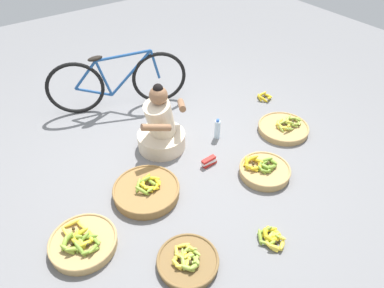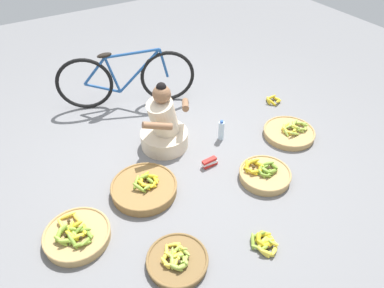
{
  "view_description": "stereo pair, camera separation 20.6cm",
  "coord_description": "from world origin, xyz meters",
  "px_view_note": "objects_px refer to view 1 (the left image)",
  "views": [
    {
      "loc": [
        -1.53,
        -2.34,
        2.54
      ],
      "look_at": [
        0.0,
        -0.2,
        0.35
      ],
      "focal_mm": 33.09,
      "sensor_mm": 36.0,
      "label": 1
    },
    {
      "loc": [
        -1.35,
        -2.45,
        2.54
      ],
      "look_at": [
        0.0,
        -0.2,
        0.35
      ],
      "focal_mm": 33.09,
      "sensor_mm": 36.0,
      "label": 2
    }
  ],
  "objects_px": {
    "banana_basket_back_right": "(284,128)",
    "loose_bananas_front_right": "(264,97)",
    "loose_bananas_back_left": "(272,238)",
    "packet_carton_stack": "(209,162)",
    "bicycle_leaning": "(118,82)",
    "banana_basket_back_center": "(264,170)",
    "water_bottle": "(217,129)",
    "banana_basket_front_left": "(147,190)",
    "banana_basket_mid_left": "(83,242)",
    "vendor_woman_front": "(161,129)",
    "banana_basket_near_bicycle": "(188,261)"
  },
  "relations": [
    {
      "from": "bicycle_leaning",
      "to": "loose_bananas_front_right",
      "type": "bearing_deg",
      "value": -29.97
    },
    {
      "from": "loose_bananas_front_right",
      "to": "loose_bananas_back_left",
      "type": "height_order",
      "value": "loose_bananas_front_right"
    },
    {
      "from": "vendor_woman_front",
      "to": "water_bottle",
      "type": "bearing_deg",
      "value": -20.34
    },
    {
      "from": "vendor_woman_front",
      "to": "loose_bananas_back_left",
      "type": "distance_m",
      "value": 1.6
    },
    {
      "from": "banana_basket_mid_left",
      "to": "vendor_woman_front",
      "type": "bearing_deg",
      "value": 30.64
    },
    {
      "from": "bicycle_leaning",
      "to": "water_bottle",
      "type": "height_order",
      "value": "bicycle_leaning"
    },
    {
      "from": "banana_basket_near_bicycle",
      "to": "banana_basket_front_left",
      "type": "xyz_separation_m",
      "value": [
        0.1,
        0.83,
        0.02
      ]
    },
    {
      "from": "vendor_woman_front",
      "to": "banana_basket_back_center",
      "type": "xyz_separation_m",
      "value": [
        0.61,
        -0.97,
        -0.2
      ]
    },
    {
      "from": "banana_basket_back_center",
      "to": "banana_basket_mid_left",
      "type": "xyz_separation_m",
      "value": [
        -1.82,
        0.25,
        0.0
      ]
    },
    {
      "from": "banana_basket_near_bicycle",
      "to": "loose_bananas_front_right",
      "type": "bearing_deg",
      "value": 32.31
    },
    {
      "from": "banana_basket_mid_left",
      "to": "water_bottle",
      "type": "bearing_deg",
      "value": 15.29
    },
    {
      "from": "banana_basket_near_bicycle",
      "to": "loose_bananas_front_right",
      "type": "distance_m",
      "value": 2.62
    },
    {
      "from": "banana_basket_back_center",
      "to": "packet_carton_stack",
      "type": "xyz_separation_m",
      "value": [
        -0.37,
        0.43,
        -0.01
      ]
    },
    {
      "from": "banana_basket_near_bicycle",
      "to": "banana_basket_front_left",
      "type": "bearing_deg",
      "value": 82.88
    },
    {
      "from": "banana_basket_back_center",
      "to": "banana_basket_mid_left",
      "type": "distance_m",
      "value": 1.84
    },
    {
      "from": "banana_basket_back_center",
      "to": "loose_bananas_back_left",
      "type": "distance_m",
      "value": 0.79
    },
    {
      "from": "bicycle_leaning",
      "to": "water_bottle",
      "type": "distance_m",
      "value": 1.37
    },
    {
      "from": "loose_bananas_front_right",
      "to": "vendor_woman_front",
      "type": "bearing_deg",
      "value": -178.19
    },
    {
      "from": "banana_basket_back_right",
      "to": "loose_bananas_front_right",
      "type": "height_order",
      "value": "banana_basket_back_right"
    },
    {
      "from": "vendor_woman_front",
      "to": "loose_bananas_back_left",
      "type": "xyz_separation_m",
      "value": [
        0.11,
        -1.58,
        -0.22
      ]
    },
    {
      "from": "banana_basket_near_bicycle",
      "to": "loose_bananas_front_right",
      "type": "relative_size",
      "value": 2.35
    },
    {
      "from": "loose_bananas_front_right",
      "to": "packet_carton_stack",
      "type": "distance_m",
      "value": 1.49
    },
    {
      "from": "bicycle_leaning",
      "to": "banana_basket_near_bicycle",
      "type": "distance_m",
      "value": 2.43
    },
    {
      "from": "banana_basket_back_center",
      "to": "banana_basket_front_left",
      "type": "height_order",
      "value": "banana_basket_front_left"
    },
    {
      "from": "vendor_woman_front",
      "to": "loose_bananas_back_left",
      "type": "height_order",
      "value": "vendor_woman_front"
    },
    {
      "from": "loose_bananas_back_left",
      "to": "water_bottle",
      "type": "distance_m",
      "value": 1.45
    },
    {
      "from": "loose_bananas_back_left",
      "to": "banana_basket_front_left",
      "type": "bearing_deg",
      "value": 119.69
    },
    {
      "from": "bicycle_leaning",
      "to": "banana_basket_front_left",
      "type": "relative_size",
      "value": 2.54
    },
    {
      "from": "vendor_woman_front",
      "to": "banana_basket_mid_left",
      "type": "xyz_separation_m",
      "value": [
        -1.21,
        -0.72,
        -0.2
      ]
    },
    {
      "from": "banana_basket_back_right",
      "to": "water_bottle",
      "type": "xyz_separation_m",
      "value": [
        -0.71,
        0.36,
        0.07
      ]
    },
    {
      "from": "vendor_woman_front",
      "to": "banana_basket_near_bicycle",
      "type": "relative_size",
      "value": 1.59
    },
    {
      "from": "banana_basket_mid_left",
      "to": "packet_carton_stack",
      "type": "distance_m",
      "value": 1.47
    },
    {
      "from": "loose_bananas_back_left",
      "to": "loose_bananas_front_right",
      "type": "bearing_deg",
      "value": 47.22
    },
    {
      "from": "vendor_woman_front",
      "to": "water_bottle",
      "type": "relative_size",
      "value": 3.16
    },
    {
      "from": "packet_carton_stack",
      "to": "bicycle_leaning",
      "type": "bearing_deg",
      "value": 99.28
    },
    {
      "from": "banana_basket_near_bicycle",
      "to": "packet_carton_stack",
      "type": "height_order",
      "value": "banana_basket_near_bicycle"
    },
    {
      "from": "banana_basket_near_bicycle",
      "to": "packet_carton_stack",
      "type": "relative_size",
      "value": 2.88
    },
    {
      "from": "bicycle_leaning",
      "to": "banana_basket_back_center",
      "type": "bearing_deg",
      "value": -72.45
    },
    {
      "from": "bicycle_leaning",
      "to": "loose_bananas_back_left",
      "type": "bearing_deg",
      "value": -87.48
    },
    {
      "from": "packet_carton_stack",
      "to": "banana_basket_near_bicycle",
      "type": "bearing_deg",
      "value": -135.93
    },
    {
      "from": "banana_basket_back_right",
      "to": "loose_bananas_front_right",
      "type": "xyz_separation_m",
      "value": [
        0.31,
        0.63,
        -0.01
      ]
    },
    {
      "from": "banana_basket_near_bicycle",
      "to": "banana_basket_back_center",
      "type": "bearing_deg",
      "value": 17.55
    },
    {
      "from": "banana_basket_front_left",
      "to": "banana_basket_mid_left",
      "type": "bearing_deg",
      "value": -164.64
    },
    {
      "from": "bicycle_leaning",
      "to": "loose_bananas_back_left",
      "type": "height_order",
      "value": "bicycle_leaning"
    },
    {
      "from": "banana_basket_mid_left",
      "to": "banana_basket_back_center",
      "type": "bearing_deg",
      "value": -7.8
    },
    {
      "from": "bicycle_leaning",
      "to": "banana_basket_mid_left",
      "type": "xyz_separation_m",
      "value": [
        -1.21,
        -1.7,
        -0.3
      ]
    },
    {
      "from": "bicycle_leaning",
      "to": "banana_basket_back_right",
      "type": "xyz_separation_m",
      "value": [
        1.31,
        -1.57,
        -0.31
      ]
    },
    {
      "from": "banana_basket_mid_left",
      "to": "banana_basket_front_left",
      "type": "height_order",
      "value": "banana_basket_front_left"
    },
    {
      "from": "loose_bananas_back_left",
      "to": "banana_basket_back_center",
      "type": "bearing_deg",
      "value": 50.5
    },
    {
      "from": "loose_bananas_back_left",
      "to": "vendor_woman_front",
      "type": "bearing_deg",
      "value": 93.92
    }
  ]
}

